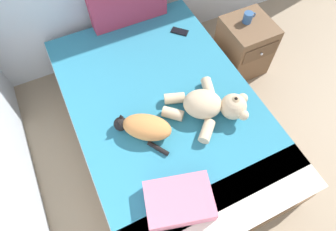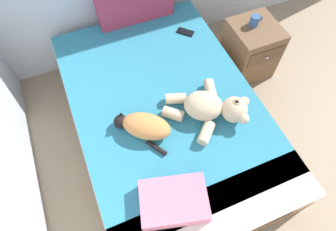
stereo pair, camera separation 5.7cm
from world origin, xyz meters
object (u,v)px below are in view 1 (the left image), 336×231
at_px(bed, 164,119).
at_px(cat, 144,127).
at_px(cell_phone, 180,31).
at_px(throw_pillow, 179,201).
at_px(teddy_bear, 211,105).
at_px(mug, 248,17).
at_px(nightstand, 244,47).

xyz_separation_m(bed, cat, (-0.23, -0.18, 0.32)).
distance_m(cell_phone, throw_pillow, 1.50).
height_order(teddy_bear, throw_pillow, teddy_bear).
bearing_deg(throw_pillow, mug, 42.43).
xyz_separation_m(cell_phone, throw_pillow, (-0.68, -1.33, 0.05)).
bearing_deg(nightstand, cat, -156.19).
height_order(throw_pillow, nightstand, throw_pillow).
bearing_deg(mug, cell_phone, 160.95).
xyz_separation_m(cat, teddy_bear, (0.49, -0.05, 0.01)).
bearing_deg(teddy_bear, bed, 139.48).
xyz_separation_m(bed, cell_phone, (0.44, 0.61, 0.25)).
distance_m(cat, throw_pillow, 0.55).
distance_m(bed, throw_pillow, 0.82).
height_order(bed, throw_pillow, throw_pillow).
height_order(bed, teddy_bear, teddy_bear).
distance_m(cell_phone, mug, 0.60).
relative_size(teddy_bear, cell_phone, 3.88).
relative_size(teddy_bear, mug, 5.05).
distance_m(cat, cell_phone, 1.04).
height_order(teddy_bear, cell_phone, teddy_bear).
bearing_deg(nightstand, mug, 110.14).
relative_size(bed, mug, 17.35).
relative_size(bed, cat, 5.13).
distance_m(cat, nightstand, 1.40).
height_order(nightstand, mug, mug).
relative_size(cell_phone, nightstand, 0.29).
xyz_separation_m(cell_phone, nightstand, (0.58, -0.24, -0.22)).
height_order(cat, nightstand, cat).
relative_size(nightstand, mug, 4.51).
height_order(teddy_bear, mug, teddy_bear).
height_order(bed, nightstand, nightstand).
bearing_deg(mug, nightstand, -69.86).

